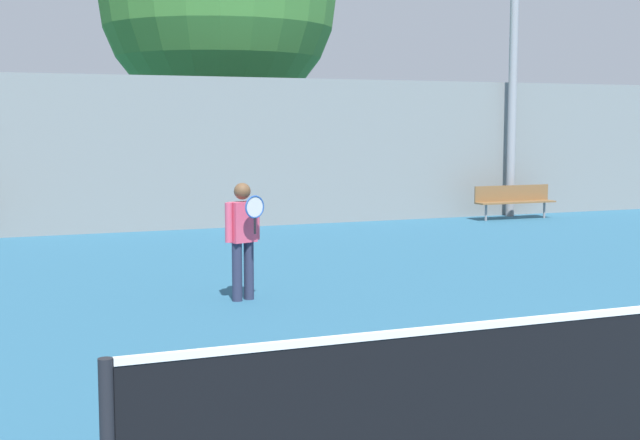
% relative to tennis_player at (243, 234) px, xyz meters
% --- Properties ---
extents(tennis_player, '(0.54, 0.48, 1.62)m').
position_rel_tennis_player_xyz_m(tennis_player, '(0.00, 0.00, 0.00)').
color(tennis_player, '#282D47').
rests_on(tennis_player, ground_plane).
extents(bench_courtside_far, '(2.20, 0.40, 0.86)m').
position_rel_tennis_player_xyz_m(bench_courtside_far, '(9.51, 7.47, -0.39)').
color(bench_courtside_far, brown).
rests_on(bench_courtside_far, ground_plane).
extents(back_fence, '(32.56, 0.06, 3.50)m').
position_rel_tennis_player_xyz_m(back_fence, '(3.26, 8.43, 0.83)').
color(back_fence, gray).
rests_on(back_fence, ground_plane).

